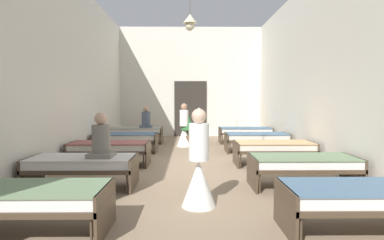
# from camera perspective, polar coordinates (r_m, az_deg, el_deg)

# --- Properties ---
(ground_plane) EXTENTS (6.71, 12.56, 0.10)m
(ground_plane) POSITION_cam_1_polar(r_m,az_deg,el_deg) (7.55, 0.01, -8.80)
(ground_plane) COLOR #8C755B
(room_shell) EXTENTS (6.51, 12.16, 4.73)m
(room_shell) POSITION_cam_1_polar(r_m,az_deg,el_deg) (8.73, -0.09, 8.84)
(room_shell) COLOR silver
(room_shell) RESTS_ON ground
(bed_left_row_0) EXTENTS (1.90, 0.84, 0.57)m
(bed_left_row_0) POSITION_cam_1_polar(r_m,az_deg,el_deg) (4.21, -28.44, -12.67)
(bed_left_row_0) COLOR #473828
(bed_left_row_0) RESTS_ON ground
(bed_right_row_0) EXTENTS (1.90, 0.84, 0.57)m
(bed_right_row_0) POSITION_cam_1_polar(r_m,az_deg,el_deg) (4.30, 29.21, -12.38)
(bed_right_row_0) COLOR #473828
(bed_right_row_0) RESTS_ON ground
(bed_left_row_1) EXTENTS (1.90, 0.84, 0.57)m
(bed_left_row_1) POSITION_cam_1_polar(r_m,az_deg,el_deg) (5.91, -19.76, -7.75)
(bed_left_row_1) COLOR #473828
(bed_left_row_1) RESTS_ON ground
(bed_right_row_1) EXTENTS (1.90, 0.84, 0.57)m
(bed_right_row_1) POSITION_cam_1_polar(r_m,az_deg,el_deg) (5.97, 20.03, -7.64)
(bed_right_row_1) COLOR #473828
(bed_right_row_1) RESTS_ON ground
(bed_left_row_2) EXTENTS (1.90, 0.84, 0.57)m
(bed_left_row_2) POSITION_cam_1_polar(r_m,az_deg,el_deg) (7.70, -15.13, -4.99)
(bed_left_row_2) COLOR #473828
(bed_left_row_2) RESTS_ON ground
(bed_right_row_2) EXTENTS (1.90, 0.84, 0.57)m
(bed_right_row_2) POSITION_cam_1_polar(r_m,az_deg,el_deg) (7.75, 15.05, -4.94)
(bed_right_row_2) COLOR #473828
(bed_right_row_2) RESTS_ON ground
(bed_left_row_3) EXTENTS (1.90, 0.84, 0.57)m
(bed_left_row_3) POSITION_cam_1_polar(r_m,az_deg,el_deg) (9.54, -12.28, -3.26)
(bed_left_row_3) COLOR #473828
(bed_left_row_3) RESTS_ON ground
(bed_right_row_3) EXTENTS (1.90, 0.84, 0.57)m
(bed_right_row_3) POSITION_cam_1_polar(r_m,az_deg,el_deg) (9.57, 11.97, -3.23)
(bed_right_row_3) COLOR #473828
(bed_right_row_3) RESTS_ON ground
(bed_left_row_4) EXTENTS (1.90, 0.84, 0.57)m
(bed_left_row_4) POSITION_cam_1_polar(r_m,az_deg,el_deg) (11.39, -10.36, -2.09)
(bed_left_row_4) COLOR #473828
(bed_left_row_4) RESTS_ON ground
(bed_right_row_4) EXTENTS (1.90, 0.84, 0.57)m
(bed_right_row_4) POSITION_cam_1_polar(r_m,az_deg,el_deg) (11.42, 9.89, -2.07)
(bed_right_row_4) COLOR #473828
(bed_right_row_4) RESTS_ON ground
(nurse_near_aisle) EXTENTS (0.52, 0.52, 1.49)m
(nurse_near_aisle) POSITION_cam_1_polar(r_m,az_deg,el_deg) (4.63, 1.28, -9.57)
(nurse_near_aisle) COLOR white
(nurse_near_aisle) RESTS_ON ground
(nurse_mid_aisle) EXTENTS (0.52, 0.52, 1.49)m
(nurse_mid_aisle) POSITION_cam_1_polar(r_m,az_deg,el_deg) (10.45, -1.49, -2.06)
(nurse_mid_aisle) COLOR white
(nurse_mid_aisle) RESTS_ON ground
(patient_seated_primary) EXTENTS (0.44, 0.44, 0.80)m
(patient_seated_primary) POSITION_cam_1_polar(r_m,az_deg,el_deg) (5.71, -16.62, -3.71)
(patient_seated_primary) COLOR slate
(patient_seated_primary) RESTS_ON bed_left_row_1
(patient_seated_secondary) EXTENTS (0.44, 0.44, 0.80)m
(patient_seated_secondary) POSITION_cam_1_polar(r_m,az_deg,el_deg) (11.40, -8.56, 0.10)
(patient_seated_secondary) COLOR #515B70
(patient_seated_secondary) RESTS_ON bed_left_row_4
(potted_plant) EXTENTS (0.45, 0.45, 1.26)m
(potted_plant) POSITION_cam_1_polar(r_m,az_deg,el_deg) (10.50, -0.89, -1.05)
(potted_plant) COLOR brown
(potted_plant) RESTS_ON ground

